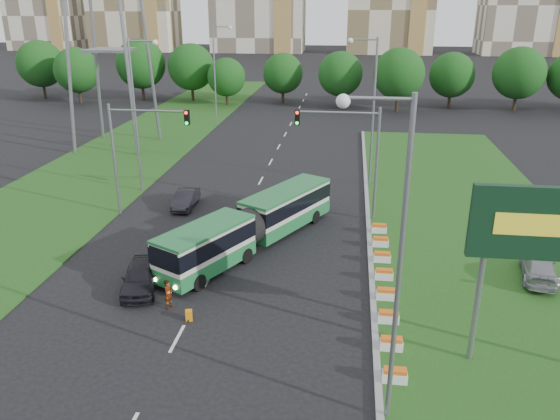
# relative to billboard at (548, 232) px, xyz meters

# --- Properties ---
(ground) EXTENTS (360.00, 360.00, 0.00)m
(ground) POSITION_rel_billboard_xyz_m (-12.25, 6.00, -6.16)
(ground) COLOR black
(ground) RESTS_ON ground
(grass_median) EXTENTS (14.00, 60.00, 0.15)m
(grass_median) POSITION_rel_billboard_xyz_m (0.75, 14.00, -6.09)
(grass_median) COLOR #1E4E16
(grass_median) RESTS_ON ground
(median_kerb) EXTENTS (0.30, 60.00, 0.18)m
(median_kerb) POSITION_rel_billboard_xyz_m (-6.20, 14.00, -6.07)
(median_kerb) COLOR gray
(median_kerb) RESTS_ON ground
(left_verge) EXTENTS (12.00, 110.00, 0.10)m
(left_verge) POSITION_rel_billboard_xyz_m (-30.25, 31.00, -6.11)
(left_verge) COLOR #1E4E16
(left_verge) RESTS_ON ground
(lane_markings) EXTENTS (0.20, 100.00, 0.01)m
(lane_markings) POSITION_rel_billboard_xyz_m (-15.25, 26.00, -6.16)
(lane_markings) COLOR silver
(lane_markings) RESTS_ON ground
(flower_planters) EXTENTS (1.10, 15.90, 0.60)m
(flower_planters) POSITION_rel_billboard_xyz_m (-5.55, 5.70, -5.71)
(flower_planters) COLOR white
(flower_planters) RESTS_ON grass_median
(billboard) EXTENTS (6.00, 0.37, 8.00)m
(billboard) POSITION_rel_billboard_xyz_m (0.00, 0.00, 0.00)
(billboard) COLOR gray
(billboard) RESTS_ON ground
(traffic_mast_median) EXTENTS (5.76, 0.32, 8.00)m
(traffic_mast_median) POSITION_rel_billboard_xyz_m (-7.47, 16.00, -0.81)
(traffic_mast_median) COLOR gray
(traffic_mast_median) RESTS_ON ground
(traffic_mast_left) EXTENTS (5.76, 0.32, 8.00)m
(traffic_mast_left) POSITION_rel_billboard_xyz_m (-22.63, 15.00, -0.81)
(traffic_mast_left) COLOR gray
(traffic_mast_left) RESTS_ON ground
(street_lamps) EXTENTS (36.00, 60.00, 12.00)m
(street_lamps) POSITION_rel_billboard_xyz_m (-15.25, 16.00, -0.16)
(street_lamps) COLOR gray
(street_lamps) RESTS_ON ground
(tree_line) EXTENTS (120.00, 8.00, 9.00)m
(tree_line) POSITION_rel_billboard_xyz_m (-2.25, 61.00, -1.66)
(tree_line) COLOR #134312
(tree_line) RESTS_ON ground
(articulated_bus) EXTENTS (2.32, 14.91, 2.45)m
(articulated_bus) POSITION_rel_billboard_xyz_m (-13.84, 10.49, -4.66)
(articulated_bus) COLOR beige
(articulated_bus) RESTS_ON ground
(car_left_near) EXTENTS (2.69, 4.63, 1.48)m
(car_left_near) POSITION_rel_billboard_xyz_m (-18.58, 4.30, -5.42)
(car_left_near) COLOR black
(car_left_near) RESTS_ON ground
(car_left_far) EXTENTS (1.51, 3.99, 1.30)m
(car_left_far) POSITION_rel_billboard_xyz_m (-19.81, 16.85, -5.51)
(car_left_far) COLOR black
(car_left_far) RESTS_ON ground
(car_median) EXTENTS (2.59, 4.60, 1.26)m
(car_median) POSITION_rel_billboard_xyz_m (2.90, 7.93, -5.38)
(car_median) COLOR #94959C
(car_median) RESTS_ON grass_median
(pedestrian) EXTENTS (0.50, 0.64, 1.56)m
(pedestrian) POSITION_rel_billboard_xyz_m (-16.46, 2.58, -5.38)
(pedestrian) COLOR gray
(pedestrian) RESTS_ON ground
(shopping_trolley) EXTENTS (0.33, 0.34, 0.56)m
(shopping_trolley) POSITION_rel_billboard_xyz_m (-15.13, 1.56, -5.89)
(shopping_trolley) COLOR orange
(shopping_trolley) RESTS_ON ground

